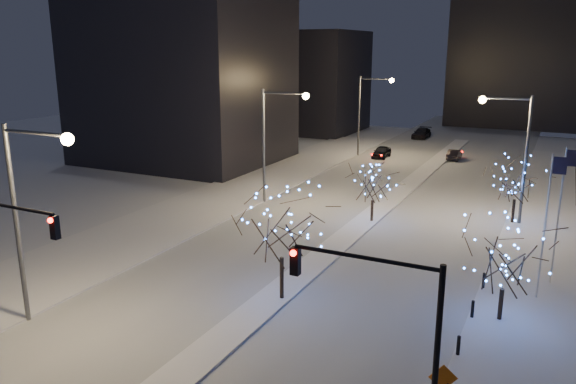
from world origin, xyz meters
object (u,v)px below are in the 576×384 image
Objects in this scene: traffic_signal_east at (390,321)px; car_near at (381,152)px; street_lamp_w_mid at (274,131)px; street_lamp_w_near at (28,199)px; street_lamp_east at (514,142)px; car_mid at (454,155)px; holiday_tree_plaza_near at (506,257)px; holiday_tree_median_near at (282,226)px; car_far at (422,133)px; street_lamp_w_far at (367,105)px; traffic_signal_west at (3,249)px; holiday_tree_median_far at (373,183)px; holiday_tree_plaza_far at (516,181)px; construction_sign at (443,382)px.

traffic_signal_east reaches higher than car_near.
street_lamp_w_mid is at bearing -96.04° from car_near.
street_lamp_w_near is 33.85m from street_lamp_east.
car_mid is 0.65× the size of holiday_tree_plaza_near.
holiday_tree_median_near is at bearing 133.89° from traffic_signal_east.
car_far is (2.89, 67.78, -5.74)m from street_lamp_w_near.
street_lamp_w_far is 18.91m from car_far.
street_lamp_east is at bearing -49.15° from street_lamp_w_far.
street_lamp_w_mid is 2.59× the size of car_mid.
street_lamp_w_near reaches higher than traffic_signal_west.
traffic_signal_east is 1.48× the size of holiday_tree_median_far.
car_far is 60.03m from holiday_tree_plaza_near.
holiday_tree_plaza_near is (20.40, -14.58, -3.01)m from street_lamp_w_mid.
holiday_tree_plaza_far is (10.00, 20.21, -0.77)m from holiday_tree_median_near.
traffic_signal_east is 1.12× the size of holiday_tree_median_near.
traffic_signal_west reaches higher than holiday_tree_plaza_near.
car_far is at bearing 106.98° from holiday_tree_plaza_near.
construction_sign is (16.35, -65.93, 0.48)m from car_far.
holiday_tree_median_near is at bearing -77.40° from street_lamp_w_far.
holiday_tree_median_near is (9.44, -42.23, -2.23)m from street_lamp_w_far.
street_lamp_w_mid is 5.54× the size of construction_sign.
car_far is at bearing 86.12° from car_near.
street_lamp_w_far is 2.11× the size of holiday_tree_median_far.
car_near is (-15.80, 50.90, -4.04)m from traffic_signal_east.
street_lamp_w_far is 1.43× the size of traffic_signal_east.
street_lamp_w_mid is at bearing 144.46° from holiday_tree_plaza_near.
street_lamp_w_mid is at bearing 90.00° from street_lamp_w_near.
holiday_tree_plaza_far is at bearing -52.90° from car_near.
street_lamp_w_near reaches higher than holiday_tree_plaza_near.
street_lamp_w_mid is 30.55m from construction_sign.
street_lamp_w_far is at bearing 117.27° from holiday_tree_plaza_near.
street_lamp_w_far reaches higher than traffic_signal_west.
holiday_tree_plaza_far reaches higher than holiday_tree_median_far.
car_mid is (-7.37, 53.66, -4.12)m from traffic_signal_east.
construction_sign is at bearing 5.50° from street_lamp_w_near.
car_near is at bearing -2.79° from street_lamp_w_far.
car_far is at bearing 112.07° from street_lamp_east.
car_far is (2.89, 17.78, -5.74)m from street_lamp_w_far.
holiday_tree_median_far is (-9.58, -4.52, -3.25)m from street_lamp_east.
holiday_tree_median_far is at bearing -9.15° from street_lamp_w_mid.
holiday_tree_median_near is 11.31m from holiday_tree_plaza_near.
street_lamp_east is at bearing 8.96° from street_lamp_w_mid.
holiday_tree_median_far is (9.44, 23.48, -3.29)m from street_lamp_w_near.
street_lamp_w_mid is at bearing 170.85° from holiday_tree_median_far.
construction_sign is at bearing 11.63° from traffic_signal_west.
street_lamp_w_far is at bearing 90.00° from street_lamp_w_near.
traffic_signal_west is 1.48× the size of holiday_tree_median_far.
holiday_tree_plaza_near is 3.28× the size of construction_sign.
car_mid is at bearing 109.89° from holiday_tree_plaza_far.
car_mid is 0.62× the size of holiday_tree_median_near.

